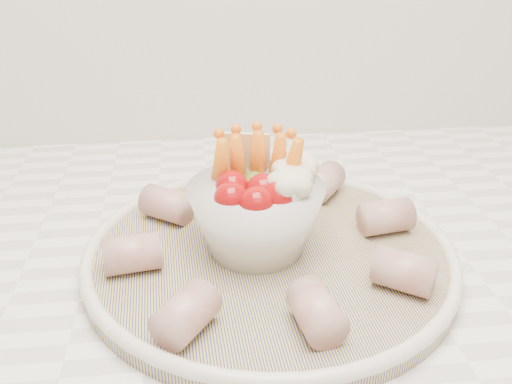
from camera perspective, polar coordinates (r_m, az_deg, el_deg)
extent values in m
cube|color=white|center=(0.59, 18.72, -6.40)|extent=(2.04, 0.62, 0.04)
cylinder|color=navy|center=(0.51, 1.39, -6.40)|extent=(0.34, 0.34, 0.01)
torus|color=silver|center=(0.51, 1.39, -5.69)|extent=(0.33, 0.33, 0.01)
sphere|color=#99090B|center=(0.46, -2.52, -0.68)|extent=(0.03, 0.03, 0.03)
sphere|color=#99090B|center=(0.45, 0.02, -1.17)|extent=(0.03, 0.03, 0.03)
sphere|color=#99090B|center=(0.46, 2.28, -0.54)|extent=(0.03, 0.03, 0.03)
sphere|color=#99090B|center=(0.48, -2.41, 0.52)|extent=(0.03, 0.03, 0.03)
sphere|color=#99090B|center=(0.47, 0.70, 0.20)|extent=(0.03, 0.03, 0.03)
sphere|color=#4D6B23|center=(0.49, -0.20, 0.90)|extent=(0.02, 0.02, 0.02)
cone|color=orange|center=(0.50, -1.88, 2.68)|extent=(0.03, 0.04, 0.07)
cone|color=orange|center=(0.50, 0.21, 3.02)|extent=(0.02, 0.04, 0.07)
cone|color=orange|center=(0.50, 2.24, 2.77)|extent=(0.02, 0.04, 0.07)
cone|color=orange|center=(0.49, -3.58, 2.18)|extent=(0.03, 0.04, 0.07)
cone|color=orange|center=(0.49, 3.62, 2.18)|extent=(0.03, 0.04, 0.07)
sphere|color=silver|center=(0.49, 3.71, 1.06)|extent=(0.03, 0.03, 0.03)
sphere|color=silver|center=(0.47, 3.48, -0.02)|extent=(0.03, 0.03, 0.03)
sphere|color=silver|center=(0.50, 4.07, 1.90)|extent=(0.03, 0.03, 0.03)
cube|color=beige|center=(0.51, -1.02, 3.57)|extent=(0.05, 0.02, 0.05)
cylinder|color=#A44E4B|center=(0.54, 12.86, -2.41)|extent=(0.05, 0.04, 0.03)
cylinder|color=#A44E4B|center=(0.60, 6.78, 0.99)|extent=(0.05, 0.06, 0.03)
cylinder|color=#A44E4B|center=(0.61, -2.09, 1.71)|extent=(0.04, 0.05, 0.03)
cylinder|color=#A44E4B|center=(0.55, -8.88, -1.23)|extent=(0.06, 0.05, 0.03)
cylinder|color=#A44E4B|center=(0.48, -12.29, -6.06)|extent=(0.05, 0.04, 0.03)
cylinder|color=#A44E4B|center=(0.41, -7.01, -12.03)|extent=(0.05, 0.06, 0.03)
cylinder|color=#A44E4B|center=(0.41, 6.09, -11.83)|extent=(0.04, 0.05, 0.03)
cylinder|color=#A44E4B|center=(0.47, 14.60, -7.70)|extent=(0.06, 0.05, 0.03)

